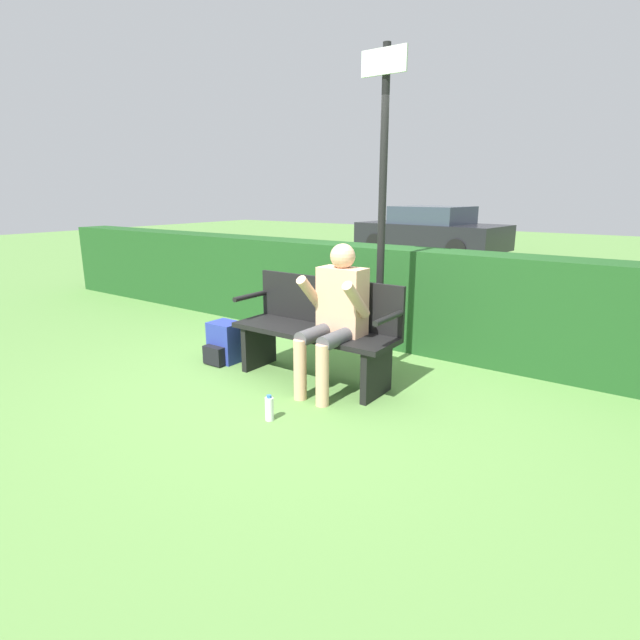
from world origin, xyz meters
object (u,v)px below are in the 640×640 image
object	(u,v)px
backpack	(225,343)
parked_car	(431,232)
water_bottle	(269,408)
person_seated	(335,311)
signpost	(382,200)
park_bench	(317,329)

from	to	relation	value
backpack	parked_car	xyz separation A→B (m)	(-2.03, 9.90, 0.43)
water_bottle	parked_car	xyz separation A→B (m)	(-3.32, 10.68, 0.53)
person_seated	water_bottle	world-z (taller)	person_seated
person_seated	backpack	distance (m)	1.44
parked_car	water_bottle	bearing A→B (deg)	-66.50
water_bottle	signpost	world-z (taller)	signpost
park_bench	parked_car	xyz separation A→B (m)	(-3.09, 9.74, 0.15)
park_bench	backpack	size ratio (longest dim) A/B	3.83
park_bench	person_seated	xyz separation A→B (m)	(0.28, -0.12, 0.24)
park_bench	person_seated	world-z (taller)	person_seated
person_seated	signpost	bearing A→B (deg)	82.30
park_bench	backpack	xyz separation A→B (m)	(-1.06, -0.16, -0.28)
signpost	parked_car	xyz separation A→B (m)	(-3.46, 9.25, -1.00)
person_seated	backpack	size ratio (longest dim) A/B	3.10
signpost	park_bench	bearing A→B (deg)	-126.42
backpack	parked_car	bearing A→B (deg)	101.61
person_seated	parked_car	bearing A→B (deg)	108.88
water_bottle	park_bench	bearing A→B (deg)	103.49
park_bench	signpost	distance (m)	1.30
person_seated	backpack	world-z (taller)	person_seated
person_seated	signpost	world-z (taller)	signpost
backpack	signpost	xyz separation A→B (m)	(1.42, 0.65, 1.43)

